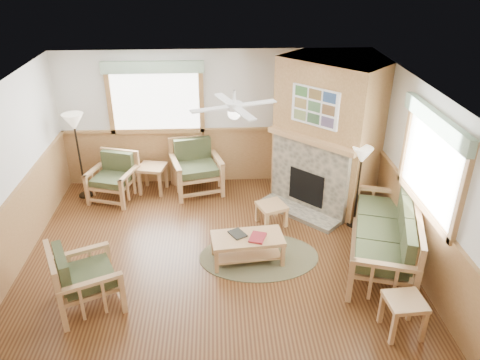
{
  "coord_description": "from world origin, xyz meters",
  "views": [
    {
      "loc": [
        0.06,
        -5.77,
        4.47
      ],
      "look_at": [
        0.4,
        0.7,
        1.15
      ],
      "focal_mm": 35.0,
      "sensor_mm": 36.0,
      "label": 1
    }
  ],
  "objects_px": {
    "footstool": "(271,214)",
    "armchair_back_left": "(113,178)",
    "armchair_back_right": "(196,167)",
    "end_table_sofa": "(402,316)",
    "armchair_left": "(86,276)",
    "floor_lamp_left": "(79,156)",
    "coffee_table": "(247,249)",
    "end_table_chairs": "(153,179)",
    "sofa": "(383,232)",
    "floor_lamp_right": "(358,188)"
  },
  "relations": [
    {
      "from": "footstool",
      "to": "armchair_back_left",
      "type": "bearing_deg",
      "value": 159.89
    },
    {
      "from": "armchair_back_right",
      "to": "end_table_sofa",
      "type": "distance_m",
      "value": 4.81
    },
    {
      "from": "armchair_back_right",
      "to": "footstool",
      "type": "height_order",
      "value": "armchair_back_right"
    },
    {
      "from": "armchair_back_right",
      "to": "armchair_left",
      "type": "xyz_separation_m",
      "value": [
        -1.38,
        -3.24,
        -0.04
      ]
    },
    {
      "from": "armchair_back_right",
      "to": "floor_lamp_left",
      "type": "xyz_separation_m",
      "value": [
        -2.19,
        -0.12,
        0.34
      ]
    },
    {
      "from": "armchair_back_right",
      "to": "footstool",
      "type": "distance_m",
      "value": 1.92
    },
    {
      "from": "armchair_back_left",
      "to": "end_table_sofa",
      "type": "bearing_deg",
      "value": -23.54
    },
    {
      "from": "coffee_table",
      "to": "end_table_sofa",
      "type": "relative_size",
      "value": 2.1
    },
    {
      "from": "footstool",
      "to": "armchair_back_right",
      "type": "bearing_deg",
      "value": 135.23
    },
    {
      "from": "footstool",
      "to": "armchair_left",
      "type": "bearing_deg",
      "value": -145.02
    },
    {
      "from": "armchair_back_left",
      "to": "end_table_sofa",
      "type": "distance_m",
      "value": 5.68
    },
    {
      "from": "end_table_chairs",
      "to": "armchair_back_right",
      "type": "bearing_deg",
      "value": 0.0
    },
    {
      "from": "armchair_back_left",
      "to": "coffee_table",
      "type": "xyz_separation_m",
      "value": [
        2.43,
        -2.11,
        -0.22
      ]
    },
    {
      "from": "armchair_left",
      "to": "coffee_table",
      "type": "height_order",
      "value": "armchair_left"
    },
    {
      "from": "armchair_back_right",
      "to": "end_table_sofa",
      "type": "height_order",
      "value": "armchair_back_right"
    },
    {
      "from": "armchair_left",
      "to": "footstool",
      "type": "relative_size",
      "value": 2.06
    },
    {
      "from": "sofa",
      "to": "end_table_chairs",
      "type": "bearing_deg",
      "value": -105.78
    },
    {
      "from": "end_table_sofa",
      "to": "footstool",
      "type": "distance_m",
      "value": 2.97
    },
    {
      "from": "armchair_back_left",
      "to": "floor_lamp_right",
      "type": "relative_size",
      "value": 0.6
    },
    {
      "from": "sofa",
      "to": "floor_lamp_left",
      "type": "bearing_deg",
      "value": -97.36
    },
    {
      "from": "end_table_sofa",
      "to": "footstool",
      "type": "height_order",
      "value": "end_table_sofa"
    },
    {
      "from": "end_table_sofa",
      "to": "floor_lamp_right",
      "type": "xyz_separation_m",
      "value": [
        0.09,
        2.53,
        0.48
      ]
    },
    {
      "from": "armchair_left",
      "to": "floor_lamp_right",
      "type": "relative_size",
      "value": 0.63
    },
    {
      "from": "armchair_left",
      "to": "footstool",
      "type": "distance_m",
      "value": 3.34
    },
    {
      "from": "sofa",
      "to": "footstool",
      "type": "relative_size",
      "value": 4.95
    },
    {
      "from": "armchair_back_right",
      "to": "coffee_table",
      "type": "distance_m",
      "value": 2.54
    },
    {
      "from": "footstool",
      "to": "floor_lamp_left",
      "type": "distance_m",
      "value": 3.79
    },
    {
      "from": "coffee_table",
      "to": "end_table_chairs",
      "type": "bearing_deg",
      "value": 120.06
    },
    {
      "from": "end_table_sofa",
      "to": "sofa",
      "type": "bearing_deg",
      "value": 82.05
    },
    {
      "from": "coffee_table",
      "to": "footstool",
      "type": "xyz_separation_m",
      "value": [
        0.49,
        1.04,
        -0.02
      ]
    },
    {
      "from": "end_table_sofa",
      "to": "floor_lamp_left",
      "type": "relative_size",
      "value": 0.31
    },
    {
      "from": "armchair_back_left",
      "to": "footstool",
      "type": "bearing_deg",
      "value": -2.75
    },
    {
      "from": "armchair_back_right",
      "to": "sofa",
      "type": "bearing_deg",
      "value": -55.14
    },
    {
      "from": "floor_lamp_left",
      "to": "end_table_chairs",
      "type": "bearing_deg",
      "value": 5.04
    },
    {
      "from": "armchair_back_left",
      "to": "end_table_sofa",
      "type": "xyz_separation_m",
      "value": [
        4.29,
        -3.71,
        -0.18
      ]
    },
    {
      "from": "sofa",
      "to": "armchair_back_right",
      "type": "bearing_deg",
      "value": -112.9
    },
    {
      "from": "end_table_sofa",
      "to": "floor_lamp_right",
      "type": "bearing_deg",
      "value": 88.01
    },
    {
      "from": "sofa",
      "to": "end_table_chairs",
      "type": "height_order",
      "value": "sofa"
    },
    {
      "from": "armchair_back_right",
      "to": "end_table_chairs",
      "type": "height_order",
      "value": "armchair_back_right"
    },
    {
      "from": "armchair_left",
      "to": "end_table_chairs",
      "type": "bearing_deg",
      "value": -33.59
    },
    {
      "from": "sofa",
      "to": "armchair_back_left",
      "type": "distance_m",
      "value": 5.01
    },
    {
      "from": "end_table_sofa",
      "to": "floor_lamp_left",
      "type": "distance_m",
      "value": 6.26
    },
    {
      "from": "armchair_back_left",
      "to": "end_table_chairs",
      "type": "height_order",
      "value": "armchair_back_left"
    },
    {
      "from": "end_table_sofa",
      "to": "floor_lamp_right",
      "type": "distance_m",
      "value": 2.58
    },
    {
      "from": "end_table_sofa",
      "to": "floor_lamp_left",
      "type": "bearing_deg",
      "value": 141.73
    },
    {
      "from": "armchair_back_left",
      "to": "armchair_left",
      "type": "bearing_deg",
      "value": -68.74
    },
    {
      "from": "end_table_chairs",
      "to": "floor_lamp_right",
      "type": "bearing_deg",
      "value": -21.52
    },
    {
      "from": "armchair_back_right",
      "to": "footstool",
      "type": "relative_size",
      "value": 2.25
    },
    {
      "from": "armchair_left",
      "to": "end_table_sofa",
      "type": "height_order",
      "value": "armchair_left"
    },
    {
      "from": "armchair_left",
      "to": "coffee_table",
      "type": "relative_size",
      "value": 0.85
    }
  ]
}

